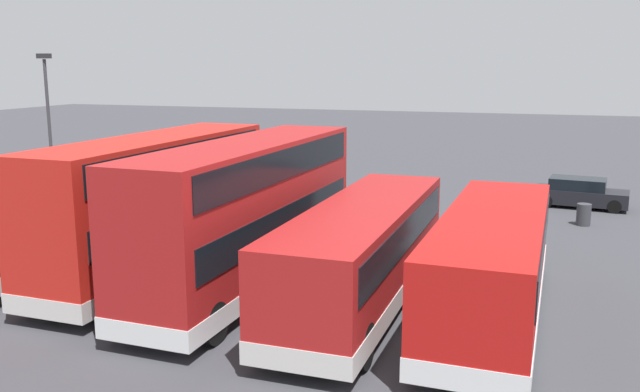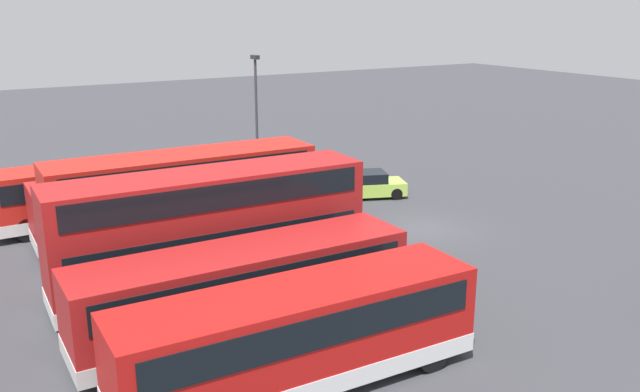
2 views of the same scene
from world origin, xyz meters
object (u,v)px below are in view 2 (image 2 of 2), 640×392
object	(u,v)px
car_hatchback_silver	(364,185)
lamp_post_tall	(256,105)
bus_single_deck_near_end	(300,334)
bus_double_decker_third	(211,228)
bus_single_deck_fifth	(156,202)
bus_double_decker_fourth	(185,204)
bus_single_deck_sixth	(119,187)
bus_single_deck_second	(244,288)

from	to	relation	value
car_hatchback_silver	lamp_post_tall	size ratio (longest dim) A/B	0.64
bus_single_deck_near_end	car_hatchback_silver	bearing A→B (deg)	-39.98
bus_double_decker_third	bus_single_deck_fifth	bearing A→B (deg)	-1.52
bus_double_decker_fourth	lamp_post_tall	bearing A→B (deg)	-37.39
bus_single_deck_near_end	car_hatchback_silver	xyz separation A→B (m)	(14.94, -12.53, -0.92)
bus_single_deck_sixth	bus_single_deck_second	bearing A→B (deg)	-179.61
bus_single_deck_near_end	bus_double_decker_fourth	distance (m)	10.88
bus_single_deck_sixth	bus_double_decker_fourth	bearing A→B (deg)	-173.20
bus_single_deck_second	car_hatchback_silver	xyz separation A→B (m)	(11.37, -12.52, -0.92)
bus_single_deck_sixth	car_hatchback_silver	size ratio (longest dim) A/B	2.51
bus_double_decker_third	lamp_post_tall	world-z (taller)	lamp_post_tall
car_hatchback_silver	bus_single_deck_second	bearing A→B (deg)	132.24
bus_double_decker_third	bus_single_deck_fifth	xyz separation A→B (m)	(7.11, -0.19, -0.83)
bus_double_decker_fourth	bus_single_deck_fifth	world-z (taller)	bus_double_decker_fourth
bus_single_deck_near_end	car_hatchback_silver	size ratio (longest dim) A/B	2.21
bus_single_deck_second	bus_double_decker_fourth	size ratio (longest dim) A/B	1.01
bus_double_decker_third	bus_double_decker_fourth	xyz separation A→B (m)	(3.47, -0.30, -0.00)
bus_double_decker_fourth	car_hatchback_silver	bearing A→B (deg)	-70.72
bus_double_decker_fourth	car_hatchback_silver	size ratio (longest dim) A/B	2.31
bus_double_decker_third	car_hatchback_silver	distance (m)	14.36
bus_single_deck_sixth	car_hatchback_silver	xyz separation A→B (m)	(-3.02, -12.62, -0.92)
bus_double_decker_third	car_hatchback_silver	xyz separation A→B (m)	(7.59, -12.07, -1.75)
bus_double_decker_fourth	bus_single_deck_fifth	xyz separation A→B (m)	(3.64, 0.12, -0.83)
lamp_post_tall	bus_single_deck_sixth	bearing A→B (deg)	115.18
bus_single_deck_fifth	car_hatchback_silver	size ratio (longest dim) A/B	2.27
car_hatchback_silver	lamp_post_tall	bearing A→B (deg)	20.00
bus_single_deck_sixth	lamp_post_tall	xyz separation A→B (m)	(4.62, -9.83, 2.74)
bus_single_deck_second	bus_double_decker_fourth	distance (m)	7.34
bus_double_decker_fourth	lamp_post_tall	size ratio (longest dim) A/B	1.47
bus_single_deck_fifth	car_hatchback_silver	bearing A→B (deg)	-87.71
bus_single_deck_second	lamp_post_tall	world-z (taller)	lamp_post_tall
bus_single_deck_near_end	bus_double_decker_third	world-z (taller)	bus_double_decker_third
bus_double_decker_third	lamp_post_tall	distance (m)	17.94
bus_single_deck_near_end	bus_double_decker_fourth	world-z (taller)	bus_double_decker_fourth
bus_double_decker_fourth	bus_single_deck_near_end	bearing A→B (deg)	175.97
bus_single_deck_near_end	bus_single_deck_sixth	distance (m)	17.96
bus_single_deck_near_end	bus_double_decker_third	distance (m)	7.41
bus_single_deck_fifth	lamp_post_tall	size ratio (longest dim) A/B	1.45
bus_single_deck_near_end	lamp_post_tall	world-z (taller)	lamp_post_tall
bus_single_deck_near_end	bus_double_decker_fourth	bearing A→B (deg)	-4.03
bus_single_deck_second	bus_single_deck_fifth	distance (m)	10.91
bus_single_deck_near_end	bus_single_deck_second	bearing A→B (deg)	-0.14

